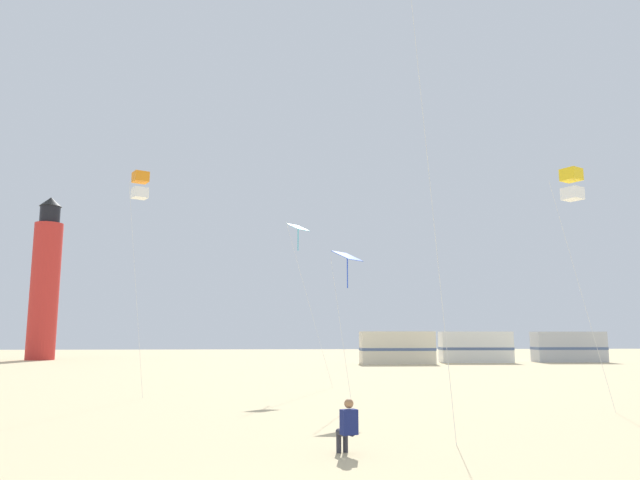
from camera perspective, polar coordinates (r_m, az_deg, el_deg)
kite_flyer_standing at (r=13.35m, az=2.61°, el=-17.13°), size 0.45×0.56×1.16m
kite_box_orange at (r=26.79m, az=-16.71°, el=4.97°), size 0.99×0.99×9.38m
kite_diamond_blue at (r=22.45m, az=2.59°, el=-1.98°), size 1.26×1.26×5.62m
kite_diamond_cyan at (r=30.46m, az=-2.03°, el=0.67°), size 2.34×2.30×8.13m
kite_box_gold at (r=23.58m, az=22.81°, el=4.87°), size 1.48×1.47×8.45m
lighthouse_distant at (r=67.94m, az=-24.65°, el=-3.68°), size 2.80×2.80×16.80m
rv_van_cream at (r=53.82m, az=7.32°, el=-10.11°), size 6.46×2.41×2.80m
rv_van_white at (r=57.67m, az=14.55°, el=-9.82°), size 6.60×2.83×2.80m
rv_van_silver at (r=61.55m, az=22.53°, el=-9.36°), size 6.55×2.66×2.80m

